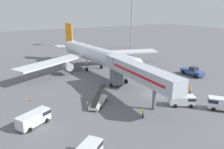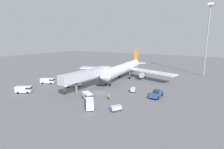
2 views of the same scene
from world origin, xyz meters
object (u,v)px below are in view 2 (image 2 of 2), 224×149
Objects in this scene: ground_crew_worker_midground at (64,91)px; baggage_cart_far_right at (133,90)px; jet_bridge at (89,75)px; pushback_tug at (156,94)px; safety_cone_charlie at (158,109)px; apron_light_mast at (208,28)px; belt_loader_truck at (73,85)px; service_van_far_left at (90,103)px; service_van_rear_left at (88,96)px; airplane_at_gate at (124,68)px; ground_crew_worker_foreground at (109,96)px; safety_cone_bravo at (69,78)px; service_van_near_left at (24,89)px; baggage_cart_mid_center at (116,108)px; service_van_near_right at (48,81)px; safety_cone_alpha at (124,92)px.

baggage_cart_far_right is at bearing 36.71° from ground_crew_worker_midground.
jet_bridge reaches higher than pushback_tug.
safety_cone_charlie is 56.08m from apron_light_mast.
belt_loader_truck reaches higher than service_van_far_left.
belt_loader_truck reaches higher than service_van_rear_left.
airplane_at_gate is 29.94m from service_van_rear_left.
jet_bridge is 22.64m from pushback_tug.
ground_crew_worker_foreground is at bearing -72.73° from airplane_at_gate.
jet_bridge is 20.76m from safety_cone_bravo.
service_van_near_left is 32.81m from baggage_cart_mid_center.
baggage_cart_mid_center is at bearing -105.52° from apron_light_mast.
safety_cone_bravo is at bearing -143.34° from apron_light_mast.
baggage_cart_far_right is 15.58m from safety_cone_charlie.
belt_loader_truck reaches higher than service_van_near_right.
belt_loader_truck reaches higher than pushback_tug.
service_van_far_left is 1.94× the size of baggage_cart_far_right.
service_van_near_right is 2.97× the size of ground_crew_worker_foreground.
ground_crew_worker_foreground is at bearing 83.42° from service_van_far_left.
ground_crew_worker_foreground reaches higher than baggage_cart_mid_center.
apron_light_mast is (40.01, 45.78, 21.10)m from belt_loader_truck.
belt_loader_truck is 9.28× the size of safety_cone_charlie.
safety_cone_bravo is (-23.26, 16.47, -0.80)m from service_van_rear_left.
service_van_near_left is (-38.27, -17.34, 0.12)m from pushback_tug.
safety_cone_charlie is (8.80, 5.61, -0.44)m from baggage_cart_mid_center.
belt_loader_truck is 33.46m from safety_cone_charlie.
apron_light_mast is (18.40, 40.69, 21.03)m from baggage_cart_far_right.
service_van_rear_left is 0.97× the size of service_van_far_left.
ground_crew_worker_foreground is at bearing 178.56° from safety_cone_charlie.
service_van_rear_left is 15.65m from baggage_cart_far_right.
apron_light_mast reaches higher than jet_bridge.
safety_cone_alpha is at bearing 30.43° from service_van_near_left.
safety_cone_alpha is 52.19m from apron_light_mast.
apron_light_mast is at bearing 64.42° from safety_cone_alpha.
airplane_at_gate is 35.68m from safety_cone_charlie.
service_van_far_left is 1.78× the size of baggage_cart_mid_center.
safety_cone_bravo is (-28.62, 13.59, -0.68)m from ground_crew_worker_foreground.
ground_crew_worker_midground is at bearing -101.93° from airplane_at_gate.
safety_cone_alpha is at bearing -175.03° from pushback_tug.
service_van_near_right is (-24.76, 6.57, 0.10)m from service_van_rear_left.
service_van_near_right reaches higher than ground_crew_worker_midground.
airplane_at_gate is 31.90m from service_van_near_right.
belt_loader_truck is 9.01m from ground_crew_worker_midground.
apron_light_mast reaches higher than baggage_cart_mid_center.
service_van_far_left is at bearing -102.68° from baggage_cart_far_right.
apron_light_mast is at bearing 67.06° from ground_crew_worker_foreground.
pushback_tug reaches higher than ground_crew_worker_midground.
jet_bridge is at bearing -95.80° from airplane_at_gate.
jet_bridge is 13.06m from safety_cone_alpha.
service_van_far_left is at bearing -52.25° from jet_bridge.
safety_cone_charlie is (43.16, -13.95, -0.01)m from safety_cone_bravo.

